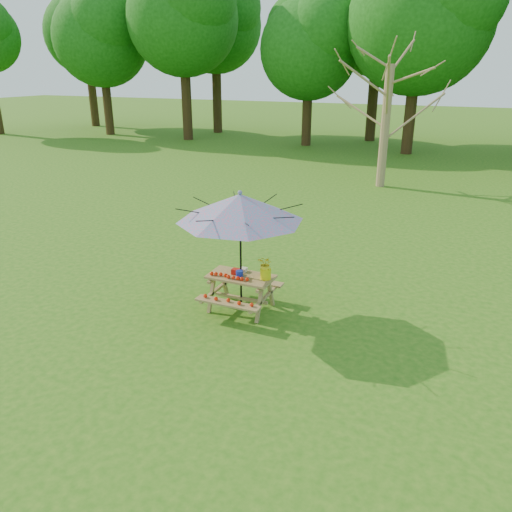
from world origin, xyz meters
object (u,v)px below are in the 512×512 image
at_px(patio_umbrella, 240,208).
at_px(bare_tree, 396,7).
at_px(flower_bucket, 266,267).
at_px(picnic_table, 241,293).

bearing_deg(patio_umbrella, bare_tree, 88.07).
distance_m(patio_umbrella, flower_bucket, 1.15).
bearing_deg(picnic_table, bare_tree, 88.07).
xyz_separation_m(patio_umbrella, flower_bucket, (0.46, 0.06, -1.05)).
xyz_separation_m(picnic_table, flower_bucket, (0.46, 0.06, 0.57)).
bearing_deg(bare_tree, picnic_table, -91.93).
relative_size(picnic_table, flower_bucket, 3.08).
relative_size(patio_umbrella, flower_bucket, 6.25).
relative_size(picnic_table, patio_umbrella, 0.49).
height_order(picnic_table, patio_umbrella, patio_umbrella).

